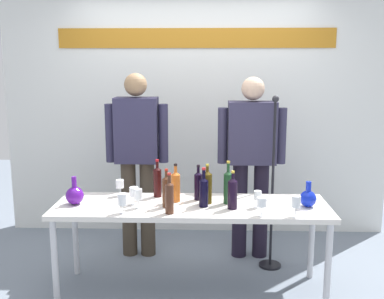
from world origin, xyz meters
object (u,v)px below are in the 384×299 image
(presenter_left, at_px, (137,154))
(wine_glass_left_1, at_px, (134,192))
(wine_glass_right_2, at_px, (262,202))
(microphone_stand, at_px, (272,211))
(wine_bottle_3, at_px, (157,181))
(wine_bottle_6, at_px, (228,186))
(wine_glass_right_0, at_px, (258,196))
(wine_bottle_4, at_px, (204,191))
(display_table, at_px, (191,212))
(presenter_right, at_px, (251,155))
(wine_glass_left_2, at_px, (122,200))
(decanter_blue_left, at_px, (75,195))
(decanter_blue_right, at_px, (308,198))
(wine_bottle_0, at_px, (233,192))
(wine_bottle_1, at_px, (176,186))
(wine_bottle_5, at_px, (169,196))
(wine_bottle_2, at_px, (207,186))
(wine_bottle_7, at_px, (198,185))
(wine_glass_left_3, at_px, (120,184))
(wine_glass_left_0, at_px, (138,195))
(wine_bottle_8, at_px, (167,191))
(wine_glass_right_1, at_px, (296,202))

(presenter_left, bearing_deg, wine_glass_left_1, -83.55)
(wine_glass_right_2, distance_m, microphone_stand, 0.82)
(wine_bottle_3, relative_size, wine_bottle_6, 0.92)
(wine_glass_right_0, bearing_deg, wine_bottle_4, 178.77)
(display_table, xyz_separation_m, wine_bottle_3, (-0.29, 0.21, 0.20))
(presenter_right, height_order, wine_glass_left_2, presenter_right)
(presenter_right, relative_size, wine_glass_left_2, 11.34)
(decanter_blue_left, height_order, microphone_stand, microphone_stand)
(decanter_blue_left, distance_m, wine_glass_right_2, 1.46)
(decanter_blue_right, xyz_separation_m, wine_bottle_6, (-0.62, 0.07, 0.07))
(display_table, height_order, wine_bottle_0, wine_bottle_0)
(wine_bottle_1, bearing_deg, wine_bottle_6, -4.67)
(wine_glass_left_1, xyz_separation_m, microphone_stand, (1.16, 0.49, -0.31))
(wine_bottle_5, bearing_deg, decanter_blue_left, 165.52)
(presenter_left, bearing_deg, wine_bottle_3, -64.20)
(wine_bottle_2, bearing_deg, wine_glass_right_2, -36.29)
(wine_bottle_1, bearing_deg, decanter_blue_right, -5.59)
(wine_bottle_1, distance_m, wine_bottle_7, 0.19)
(display_table, relative_size, decanter_blue_right, 10.72)
(decanter_blue_left, xyz_separation_m, wine_glass_right_0, (1.43, -0.03, 0.02))
(presenter_right, distance_m, wine_bottle_6, 0.72)
(display_table, height_order, presenter_right, presenter_right)
(wine_bottle_1, distance_m, wine_glass_right_2, 0.73)
(display_table, distance_m, wine_bottle_7, 0.23)
(wine_glass_left_3, bearing_deg, display_table, -19.70)
(wine_bottle_7, relative_size, wine_glass_right_0, 2.20)
(wine_glass_left_3, bearing_deg, decanter_blue_left, -142.09)
(microphone_stand, bearing_deg, decanter_blue_left, -162.70)
(decanter_blue_right, bearing_deg, decanter_blue_left, -180.00)
(decanter_blue_right, height_order, wine_bottle_7, wine_bottle_7)
(wine_bottle_4, height_order, wine_glass_left_0, wine_bottle_4)
(wine_bottle_0, relative_size, wine_glass_left_2, 1.97)
(wine_bottle_3, xyz_separation_m, wine_bottle_4, (0.39, -0.26, -0.01))
(wine_bottle_0, bearing_deg, wine_bottle_8, 177.01)
(decanter_blue_right, distance_m, wine_glass_left_3, 1.53)
(wine_bottle_7, xyz_separation_m, wine_glass_right_0, (0.46, -0.19, -0.03))
(wine_bottle_2, bearing_deg, wine_bottle_4, -107.31)
(decanter_blue_right, bearing_deg, wine_glass_left_0, -176.86)
(presenter_left, bearing_deg, display_table, -53.14)
(wine_glass_right_0, height_order, wine_glass_right_2, wine_glass_right_2)
(wine_glass_right_1, bearing_deg, wine_bottle_4, 161.88)
(wine_bottle_5, relative_size, wine_glass_left_2, 2.05)
(display_table, distance_m, wine_glass_left_1, 0.48)
(wine_bottle_2, bearing_deg, decanter_blue_left, -176.42)
(wine_bottle_6, relative_size, wine_glass_right_1, 2.18)
(wine_bottle_8, xyz_separation_m, wine_glass_left_2, (-0.31, -0.16, -0.03))
(wine_bottle_3, relative_size, wine_glass_right_0, 2.40)
(wine_bottle_2, height_order, wine_bottle_7, wine_bottle_2)
(wine_glass_right_0, xyz_separation_m, wine_glass_right_1, (0.25, -0.21, 0.02))
(wine_glass_left_3, bearing_deg, presenter_left, 81.45)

